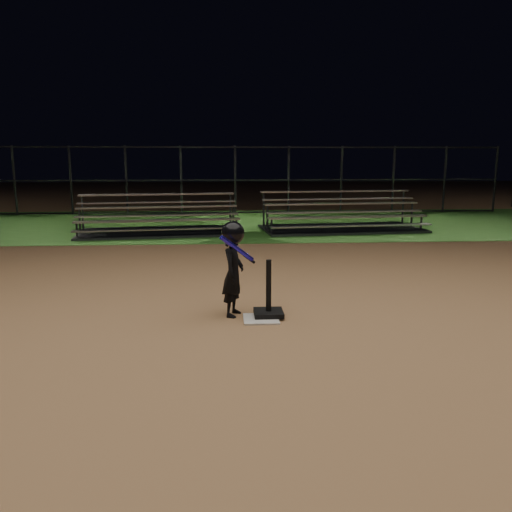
{
  "coord_description": "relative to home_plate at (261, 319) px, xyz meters",
  "views": [
    {
      "loc": [
        -0.48,
        -6.36,
        2.05
      ],
      "look_at": [
        0.0,
        1.0,
        0.65
      ],
      "focal_mm": 36.17,
      "sensor_mm": 36.0,
      "label": 1
    }
  ],
  "objects": [
    {
      "name": "ground",
      "position": [
        0.0,
        0.0,
        -0.01
      ],
      "size": [
        80.0,
        80.0,
        0.0
      ],
      "primitive_type": "plane",
      "color": "#9B6D46",
      "rests_on": "ground"
    },
    {
      "name": "grass_strip",
      "position": [
        0.0,
        10.0,
        -0.01
      ],
      "size": [
        60.0,
        8.0,
        0.01
      ],
      "primitive_type": "cube",
      "color": "#2A5E1E",
      "rests_on": "ground"
    },
    {
      "name": "home_plate",
      "position": [
        0.0,
        0.0,
        0.0
      ],
      "size": [
        0.45,
        0.45,
        0.02
      ],
      "primitive_type": "cube",
      "color": "beige",
      "rests_on": "ground"
    },
    {
      "name": "batting_tee",
      "position": [
        0.11,
        0.12,
        0.15
      ],
      "size": [
        0.38,
        0.38,
        0.74
      ],
      "color": "black",
      "rests_on": "home_plate"
    },
    {
      "name": "child_batter",
      "position": [
        -0.35,
        0.22,
        0.65
      ],
      "size": [
        0.49,
        0.56,
        1.26
      ],
      "rotation": [
        0.0,
        0.0,
        1.26
      ],
      "color": "black",
      "rests_on": "ground"
    },
    {
      "name": "bleacher_left",
      "position": [
        -2.24,
        7.88,
        0.21
      ],
      "size": [
        4.56,
        2.63,
        1.06
      ],
      "rotation": [
        0.0,
        0.0,
        0.12
      ],
      "color": "#A6A6AB",
      "rests_on": "ground"
    },
    {
      "name": "bleacher_right",
      "position": [
        2.94,
        8.24,
        0.22
      ],
      "size": [
        4.71,
        2.62,
        1.11
      ],
      "rotation": [
        0.0,
        0.0,
        0.09
      ],
      "color": "silver",
      "rests_on": "ground"
    },
    {
      "name": "backstop_fence",
      "position": [
        0.0,
        13.0,
        1.24
      ],
      "size": [
        20.08,
        0.08,
        2.5
      ],
      "color": "#38383D",
      "rests_on": "ground"
    }
  ]
}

